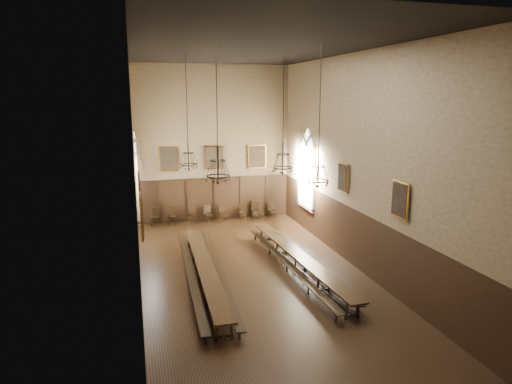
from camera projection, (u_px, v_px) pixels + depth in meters
name	position (u px, v px, depth m)	size (l,w,h in m)	color
floor	(253.00, 275.00, 18.84)	(9.00, 18.00, 0.02)	black
ceiling	(253.00, 47.00, 16.97)	(9.00, 18.00, 0.02)	black
wall_back	(213.00, 144.00, 26.41)	(9.00, 0.02, 9.00)	#8F7858
wall_front	(364.00, 232.00, 9.39)	(9.00, 0.02, 9.00)	#8F7858
wall_left	(134.00, 172.00, 16.75)	(0.02, 18.00, 9.00)	#8F7858
wall_right	(357.00, 163.00, 19.05)	(0.02, 18.00, 9.00)	#8F7858
wainscot_panelling	(253.00, 246.00, 18.58)	(9.00, 18.00, 2.50)	black
table_left	(205.00, 273.00, 18.00)	(1.01, 9.97, 0.78)	black
table_right	(300.00, 264.00, 19.03)	(1.21, 9.55, 0.74)	black
bench_left_outer	(190.00, 274.00, 18.12)	(0.68, 10.52, 0.47)	black
bench_left_inner	(219.00, 272.00, 18.30)	(0.85, 10.26, 0.46)	black
bench_right_inner	(287.00, 266.00, 19.05)	(0.63, 9.80, 0.44)	black
bench_right_outer	(311.00, 263.00, 19.45)	(0.30, 9.13, 0.41)	black
chair_0	(155.00, 220.00, 25.96)	(0.56, 0.56, 1.00)	black
chair_1	(172.00, 219.00, 26.18)	(0.46, 0.46, 1.00)	black
chair_2	(193.00, 218.00, 26.42)	(0.49, 0.49, 1.04)	black
chair_3	(208.00, 217.00, 26.75)	(0.53, 0.53, 0.95)	black
chair_4	(223.00, 216.00, 26.96)	(0.46, 0.46, 0.86)	black
chair_5	(243.00, 215.00, 27.20)	(0.47, 0.47, 0.93)	black
chair_6	(255.00, 213.00, 27.42)	(0.56, 0.56, 1.04)	black
chair_7	(272.00, 213.00, 27.69)	(0.49, 0.49, 0.93)	black
chandelier_back_left	(188.00, 156.00, 19.49)	(0.76, 0.76, 4.78)	black
chandelier_back_right	(283.00, 161.00, 20.84)	(0.94, 0.94, 5.15)	black
chandelier_front_left	(218.00, 167.00, 15.39)	(0.83, 0.83, 4.57)	black
chandelier_front_right	(318.00, 171.00, 16.34)	(0.80, 0.80, 4.90)	black
portrait_back_0	(169.00, 160.00, 25.79)	(1.10, 0.12, 1.40)	#AC7429
portrait_back_1	(214.00, 158.00, 26.45)	(1.10, 0.12, 1.40)	#AC7429
portrait_back_2	(257.00, 157.00, 27.12)	(1.10, 0.12, 1.40)	#AC7429
portrait_left_0	(139.00, 188.00, 17.89)	(0.12, 1.00, 1.30)	#AC7429
portrait_left_1	(141.00, 217.00, 13.64)	(0.12, 1.00, 1.30)	#AC7429
portrait_right_0	(343.00, 178.00, 20.13)	(0.12, 1.00, 1.30)	#AC7429
portrait_right_1	(400.00, 200.00, 15.88)	(0.12, 1.00, 1.30)	#AC7429
window_right	(307.00, 169.00, 24.46)	(0.20, 2.20, 4.60)	white
window_left	(136.00, 176.00, 22.19)	(0.20, 2.20, 4.60)	white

